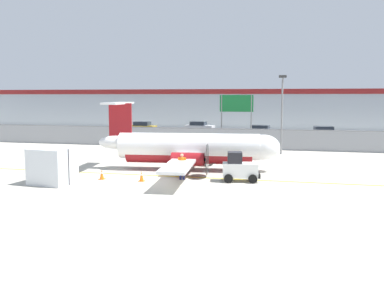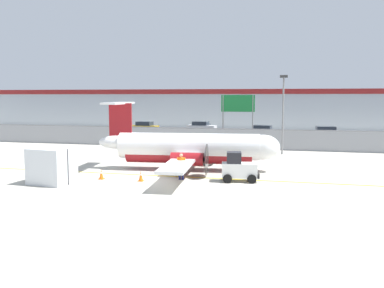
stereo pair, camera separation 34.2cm
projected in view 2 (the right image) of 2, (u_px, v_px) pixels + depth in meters
The scene contains 17 objects.
ground_plane at pixel (158, 176), 28.97m from camera, with size 140.00×140.00×0.01m.
perimeter_fence at pixel (207, 137), 44.27m from camera, with size 98.00×0.10×2.10m.
parking_lot_strip at pixel (226, 137), 55.47m from camera, with size 98.00×17.00×0.12m.
background_building at pixel (244, 108), 72.93m from camera, with size 91.00×8.10×6.50m.
commuter_airplane at pixel (192, 148), 31.00m from camera, with size 13.40×16.08×4.92m.
baggage_tug at pixel (239, 168), 26.91m from camera, with size 2.48×1.71×1.88m.
ground_crew_worker at pixel (181, 165), 27.52m from camera, with size 0.55×0.37×1.70m.
cargo_container at pixel (52, 166), 26.25m from camera, with size 2.64×2.29×2.20m.
traffic_cone_near_left at pixel (141, 176), 27.07m from camera, with size 0.36×0.36×0.64m.
traffic_cone_near_right at pixel (101, 174), 27.73m from camera, with size 0.36×0.36×0.64m.
traffic_cone_far_left at pixel (234, 172), 28.69m from camera, with size 0.36×0.36×0.64m.
parked_car_0 at pixel (144, 127), 61.88m from camera, with size 4.31×2.23×1.58m.
parked_car_1 at pixel (201, 127), 62.19m from camera, with size 4.35×2.34×1.58m.
parked_car_2 at pixel (263, 132), 54.20m from camera, with size 4.37×2.40×1.58m.
parked_car_3 at pixel (327, 133), 52.09m from camera, with size 4.38×2.41×1.58m.
apron_light_pole at pixel (283, 108), 39.17m from camera, with size 0.70×0.30×7.27m.
highway_sign at pixel (238, 108), 45.61m from camera, with size 3.60×0.14×5.50m.
Camera 2 is at (9.18, -25.13, 5.37)m, focal length 40.00 mm.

